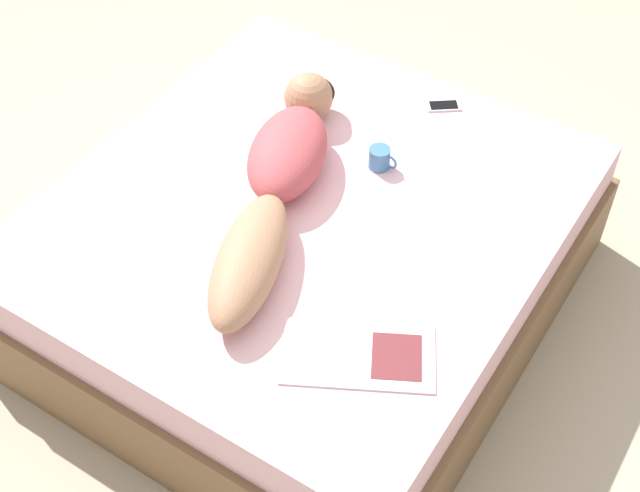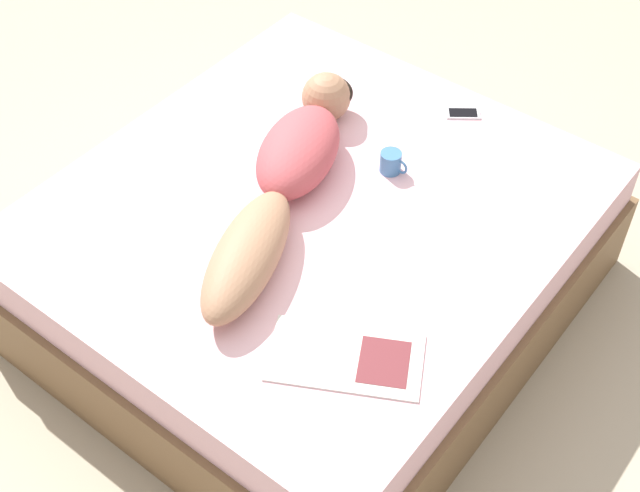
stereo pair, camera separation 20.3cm
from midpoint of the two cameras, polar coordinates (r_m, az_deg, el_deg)
ground_plane at (r=3.89m, az=1.05°, el=-3.51°), size 12.00×12.00×0.00m
bed at (r=3.67m, az=1.11°, el=-0.64°), size 1.90×2.06×0.58m
person at (r=3.44m, az=-0.41°, el=4.58°), size 0.69×1.38×0.21m
open_magazine at (r=2.97m, az=3.73°, el=-7.21°), size 0.58×0.48×0.01m
coffee_mug at (r=3.59m, az=6.20°, el=5.32°), size 0.12×0.09×0.09m
cell_phone at (r=3.94m, az=10.62°, el=8.30°), size 0.16×0.15×0.01m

